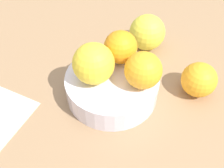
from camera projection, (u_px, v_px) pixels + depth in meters
The scene contains 7 objects.
ground_plane at pixel (112, 97), 58.26cm from camera, with size 110.00×110.00×2.00cm, color #997551.
fruit_bowl at pixel (112, 86), 55.72cm from camera, with size 19.07×19.07×5.11cm.
orange_in_bowl_0 at pixel (94, 64), 50.53cm from camera, with size 8.07×8.07×8.07cm, color yellow.
orange_in_bowl_1 at pixel (143, 70), 49.97cm from camera, with size 7.16×7.16×7.16cm, color #F9A823.
orange_in_bowl_2 at pixel (121, 47), 54.66cm from camera, with size 6.91×6.91×6.91cm, color orange.
orange_loose_0 at pixel (199, 80), 55.25cm from camera, with size 7.33×7.33×7.33cm, color #F9A823.
orange_loose_1 at pixel (147, 32), 64.94cm from camera, with size 8.65×8.65×8.65cm, color yellow.
Camera 1 is at (-29.88, 22.24, 43.87)cm, focal length 43.15 mm.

